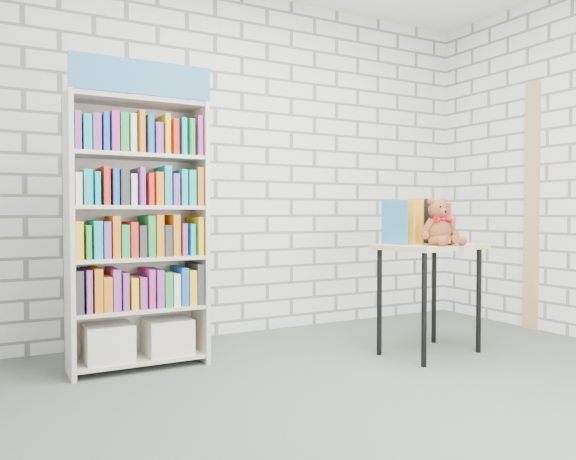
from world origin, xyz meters
TOP-DOWN VIEW (x-y plane):
  - ground at (0.00, 0.00)m, footprint 4.50×4.50m
  - room_shell at (0.00, 0.00)m, footprint 4.52×4.02m
  - bookshelf at (-1.02, 1.36)m, footprint 0.86×0.33m
  - display_table at (0.87, 0.72)m, footprint 0.79×0.61m
  - table_books at (0.85, 0.84)m, footprint 0.53×0.30m
  - teddy_bear at (0.85, 0.61)m, footprint 0.30×0.28m
  - door_trim at (2.23, 0.95)m, footprint 0.05×0.12m

SIDE VIEW (x-z plane):
  - ground at x=0.00m, z-range 0.00..0.00m
  - display_table at x=0.87m, z-range 0.28..1.05m
  - bookshelf at x=-1.02m, z-range -0.08..1.84m
  - teddy_bear at x=0.85m, z-range 0.74..1.06m
  - table_books at x=0.85m, z-range 0.77..1.07m
  - door_trim at x=2.23m, z-range 0.00..2.10m
  - room_shell at x=0.00m, z-range 0.38..3.19m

